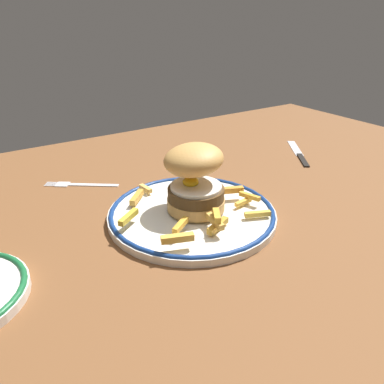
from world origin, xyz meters
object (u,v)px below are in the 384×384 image
(dinner_plate, at_px, (192,213))
(burger, at_px, (195,177))
(fork, at_px, (80,184))
(knife, at_px, (300,154))

(dinner_plate, bearing_deg, burger, 31.74)
(dinner_plate, xyz_separation_m, burger, (0.01, 0.01, 0.06))
(fork, bearing_deg, dinner_plate, -63.12)
(fork, distance_m, knife, 0.50)
(burger, relative_size, fork, 1.02)
(dinner_plate, xyz_separation_m, knife, (0.37, 0.11, -0.01))
(burger, bearing_deg, knife, 15.75)
(burger, xyz_separation_m, fork, (-0.12, 0.22, -0.07))
(knife, bearing_deg, fork, 166.36)
(dinner_plate, xyz_separation_m, fork, (-0.11, 0.22, -0.01))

